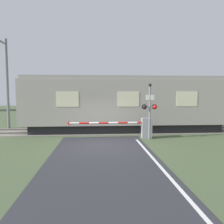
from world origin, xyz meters
The scene contains 6 objects.
ground_plane centered at (0.00, 0.00, 0.00)m, with size 80.00×80.00×0.00m, color #475638.
track_bed centered at (0.00, 4.08, 0.02)m, with size 36.00×3.20×0.13m.
train centered at (1.78, 4.08, 1.98)m, with size 14.10×2.95×3.86m.
crossing_barrier centered at (2.40, 1.55, 0.66)m, with size 5.02×0.44×1.22m.
signal_post centered at (2.84, 1.21, 1.86)m, with size 0.91×0.26×3.27m.
catenary_pole centered at (-7.07, 5.92, 3.56)m, with size 0.20×1.90×6.81m.
Camera 1 is at (-0.26, -11.33, 2.67)m, focal length 35.00 mm.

